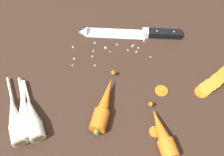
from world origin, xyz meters
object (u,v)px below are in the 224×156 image
object	(u,v)px
parsnip_mid_left	(15,119)
parsnip_mid_right	(33,118)
parsnip_back	(24,117)
whole_carrot_second	(163,135)
chefs_knife	(128,33)
carrot_slice_stray_mid	(162,90)
carrot_slice_stray_near	(155,131)
carrot_slice_stack	(215,81)
parsnip_front	(26,114)
whole_carrot	(104,105)

from	to	relation	value
parsnip_mid_left	parsnip_mid_right	size ratio (longest dim) A/B	1.12
parsnip_mid_right	parsnip_back	xyz separation A→B (cm)	(-2.17, 0.41, -0.00)
whole_carrot_second	chefs_knife	bearing A→B (deg)	94.16
carrot_slice_stray_mid	carrot_slice_stray_near	bearing A→B (deg)	-110.81
parsnip_back	carrot_slice_stack	distance (cm)	53.96
parsnip_mid_left	chefs_knife	bearing A→B (deg)	39.78
carrot_slice_stray_mid	carrot_slice_stack	bearing A→B (deg)	2.03
whole_carrot_second	parsnip_mid_left	size ratio (longest dim) A/B	0.77
parsnip_mid_left	carrot_slice_stray_mid	size ratio (longest dim) A/B	5.88
whole_carrot_second	carrot_slice_stray_mid	bearing A→B (deg)	76.54
whole_carrot_second	carrot_slice_stack	size ratio (longest dim) A/B	1.26
whole_carrot_second	carrot_slice_stray_near	size ratio (longest dim) A/B	5.39
parsnip_front	parsnip_mid_left	world-z (taller)	same
whole_carrot	carrot_slice_stray_mid	size ratio (longest dim) A/B	5.21
whole_carrot_second	parsnip_mid_left	distance (cm)	37.88
chefs_knife	whole_carrot_second	world-z (taller)	whole_carrot_second
parsnip_back	carrot_slice_stray_near	size ratio (longest dim) A/B	6.62
parsnip_back	whole_carrot_second	bearing A→B (deg)	-14.73
parsnip_front	carrot_slice_stack	xyz separation A→B (cm)	(53.41, 4.39, -0.54)
parsnip_mid_right	parsnip_back	size ratio (longest dim) A/B	0.95
parsnip_mid_left	parsnip_back	bearing A→B (deg)	8.13
whole_carrot	parsnip_mid_right	distance (cm)	18.79
whole_carrot_second	carrot_slice_stray_near	distance (cm)	2.78
chefs_knife	whole_carrot_second	xyz separation A→B (cm)	(2.70, -37.19, 1.45)
whole_carrot	carrot_slice_stray_near	xyz separation A→B (cm)	(12.41, -8.28, -1.74)
whole_carrot_second	carrot_slice_stray_mid	size ratio (longest dim) A/B	4.50
parsnip_back	carrot_slice_stray_mid	distance (cm)	38.17
carrot_slice_stack	carrot_slice_stray_near	bearing A→B (deg)	-148.52
parsnip_mid_right	carrot_slice_stray_mid	world-z (taller)	parsnip_mid_right
carrot_slice_stack	carrot_slice_stray_near	xyz separation A→B (cm)	(-20.38, -12.48, -1.08)
carrot_slice_stack	whole_carrot_second	bearing A→B (deg)	-143.30
whole_carrot	parsnip_mid_left	world-z (taller)	whole_carrot
carrot_slice_stack	carrot_slice_stray_near	world-z (taller)	carrot_slice_stack
carrot_slice_stray_mid	parsnip_mid_left	bearing A→B (deg)	-173.00
chefs_knife	carrot_slice_stack	size ratio (longest dim) A/B	2.67
whole_carrot_second	whole_carrot	bearing A→B (deg)	143.66
chefs_knife	parsnip_mid_right	world-z (taller)	parsnip_mid_right
parsnip_mid_right	carrot_slice_stray_mid	xyz separation A→B (cm)	(35.68, 5.01, -1.62)
parsnip_mid_right	carrot_slice_stack	world-z (taller)	parsnip_mid_right
whole_carrot	carrot_slice_stray_mid	distance (cm)	17.42
whole_carrot_second	carrot_slice_stack	xyz separation A→B (cm)	(19.13, 14.26, -0.65)
chefs_knife	whole_carrot	bearing A→B (deg)	-111.99
chefs_knife	whole_carrot	distance (cm)	29.30
chefs_knife	parsnip_mid_right	bearing A→B (deg)	-136.18
carrot_slice_stack	parsnip_mid_right	bearing A→B (deg)	-173.83
carrot_slice_stack	parsnip_front	bearing A→B (deg)	-175.30
carrot_slice_stack	carrot_slice_stray_mid	size ratio (longest dim) A/B	3.56
whole_carrot	parsnip_front	xyz separation A→B (cm)	(-20.61, -0.18, -0.12)
chefs_knife	carrot_slice_stack	xyz separation A→B (cm)	(21.84, -22.93, 0.79)
whole_carrot_second	parsnip_mid_right	world-z (taller)	whole_carrot_second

